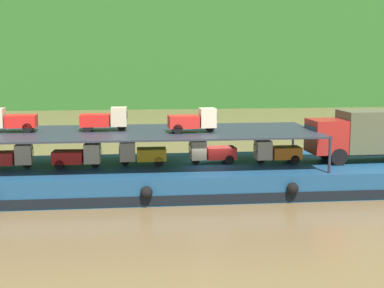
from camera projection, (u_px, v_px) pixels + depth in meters
ground_plane at (210, 188)px, 32.71m from camera, size 400.00×400.00×0.00m
cargo_barge at (210, 176)px, 32.57m from camera, size 29.22×8.27×1.50m
covered_lorry at (367, 134)px, 32.99m from camera, size 7.92×2.52×3.10m
cargo_rack at (145, 132)px, 31.76m from camera, size 20.02×6.96×2.00m
mini_truck_lower_stern at (9, 157)px, 30.80m from camera, size 2.78×1.26×1.38m
mini_truck_lower_aft at (78, 156)px, 31.16m from camera, size 2.78×1.27×1.38m
mini_truck_lower_mid at (142, 153)px, 31.95m from camera, size 2.75×1.21×1.38m
mini_truck_lower_fore at (212, 152)px, 32.43m from camera, size 2.79×1.30×1.38m
mini_truck_lower_bow at (277, 152)px, 32.48m from camera, size 2.76×1.23×1.38m
mini_truck_upper_stern at (11, 120)px, 31.37m from camera, size 2.76×1.24×1.38m
mini_truck_upper_mid at (105, 119)px, 31.87m from camera, size 2.77×1.25×1.38m
mini_truck_upper_fore at (193, 120)px, 31.20m from camera, size 2.79×1.29×1.38m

